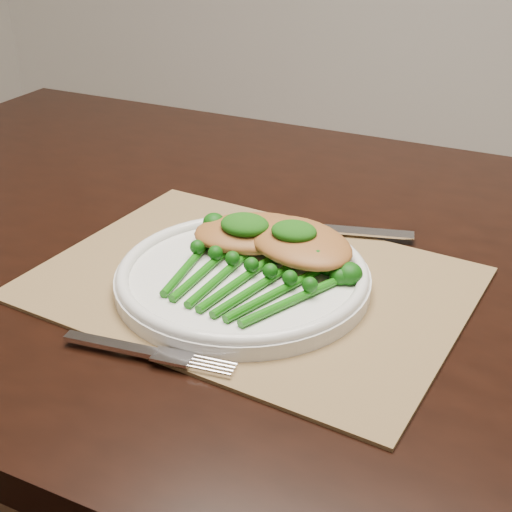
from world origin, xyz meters
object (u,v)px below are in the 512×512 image
at_px(dining_table, 297,470).
at_px(chicken_fillet_left, 255,233).
at_px(placemat, 250,283).
at_px(dinner_plate, 243,276).
at_px(broccolini_bundle, 240,280).

distance_m(dining_table, chicken_fillet_left, 0.41).
xyz_separation_m(dining_table, chicken_fillet_left, (-0.05, -0.05, 0.41)).
distance_m(dining_table, placemat, 0.39).
xyz_separation_m(dinner_plate, broccolini_bundle, (0.01, -0.02, 0.01)).
bearing_deg(broccolini_bundle, dining_table, 91.79).
bearing_deg(chicken_fillet_left, dinner_plate, -102.70).
xyz_separation_m(placemat, dinner_plate, (-0.00, -0.01, 0.02)).
distance_m(chicken_fillet_left, broccolini_bundle, 0.10).
height_order(dining_table, dinner_plate, dinner_plate).
height_order(dining_table, broccolini_bundle, broccolini_bundle).
relative_size(dinner_plate, broccolini_bundle, 1.36).
bearing_deg(dinner_plate, dining_table, 74.60).
xyz_separation_m(dining_table, broccolini_bundle, (-0.03, -0.14, 0.40)).
height_order(placemat, dinner_plate, dinner_plate).
distance_m(dining_table, dinner_plate, 0.41).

